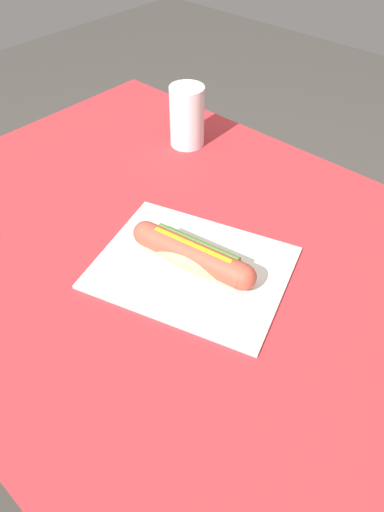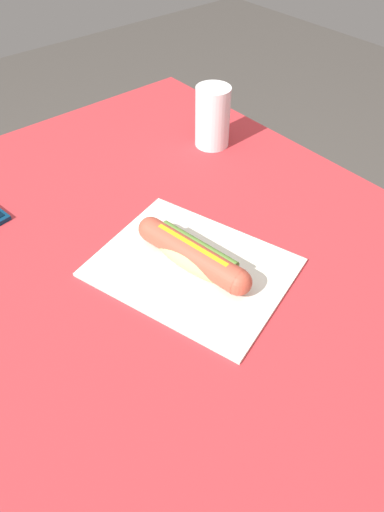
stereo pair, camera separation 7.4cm
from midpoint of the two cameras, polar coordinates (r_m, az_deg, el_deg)
name	(u,v)px [view 2 (the right image)]	position (r m, az deg, el deg)	size (l,w,h in m)	color
ground_plane	(194,438)	(1.40, 1.95, -21.96)	(6.00, 6.00, 0.00)	#47423D
dining_table	(196,305)	(0.88, 2.90, -6.24)	(1.22, 0.85, 0.73)	brown
paper_wrapper	(192,267)	(0.76, 2.79, -1.58)	(0.31, 0.24, 0.01)	silver
hot_dog	(192,254)	(0.74, 2.91, 0.05)	(0.23, 0.08, 0.05)	#E5BC75
drinking_cup	(213,117)	(1.05, 4.71, 16.91)	(0.08, 0.08, 0.13)	white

